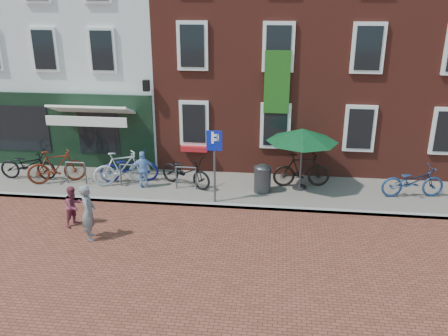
# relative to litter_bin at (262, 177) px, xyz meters

# --- Properties ---
(ground) EXTENTS (80.00, 80.00, 0.00)m
(ground) POSITION_rel_litter_bin_xyz_m (-3.15, -1.27, -0.65)
(ground) COLOR brown
(sidewalk) EXTENTS (24.00, 3.00, 0.10)m
(sidewalk) POSITION_rel_litter_bin_xyz_m (-2.15, 0.23, -0.60)
(sidewalk) COLOR slate
(sidewalk) RESTS_ON ground
(building_stucco) EXTENTS (8.00, 8.00, 9.00)m
(building_stucco) POSITION_rel_litter_bin_xyz_m (-8.15, 5.73, 3.85)
(building_stucco) COLOR silver
(building_stucco) RESTS_ON ground
(building_brick_mid) EXTENTS (6.00, 8.00, 10.00)m
(building_brick_mid) POSITION_rel_litter_bin_xyz_m (-1.15, 5.73, 4.35)
(building_brick_mid) COLOR maroon
(building_brick_mid) RESTS_ON ground
(building_brick_right) EXTENTS (6.00, 8.00, 10.00)m
(building_brick_right) POSITION_rel_litter_bin_xyz_m (4.85, 5.73, 4.35)
(building_brick_right) COLOR maroon
(building_brick_right) RESTS_ON ground
(litter_bin) EXTENTS (0.57, 0.57, 1.06)m
(litter_bin) POSITION_rel_litter_bin_xyz_m (0.00, 0.00, 0.00)
(litter_bin) COLOR #3A3A3D
(litter_bin) RESTS_ON sidewalk
(parking_sign) EXTENTS (0.50, 0.08, 2.43)m
(parking_sign) POSITION_rel_litter_bin_xyz_m (-1.51, -1.03, 1.11)
(parking_sign) COLOR #4C4C4F
(parking_sign) RESTS_ON sidewalk
(parasol) EXTENTS (2.44, 2.44, 2.27)m
(parasol) POSITION_rel_litter_bin_xyz_m (1.29, 0.45, 1.49)
(parasol) COLOR #4C4C4F
(parasol) RESTS_ON sidewalk
(woman) EXTENTS (0.55, 0.68, 1.63)m
(woman) POSITION_rel_litter_bin_xyz_m (-4.68, -3.70, 0.17)
(woman) COLOR slate
(woman) RESTS_ON ground
(boy) EXTENTS (0.67, 0.73, 1.23)m
(boy) POSITION_rel_litter_bin_xyz_m (-5.46, -2.96, -0.03)
(boy) COLOR #843045
(boy) RESTS_ON ground
(cafe_person) EXTENTS (0.84, 0.53, 1.33)m
(cafe_person) POSITION_rel_litter_bin_xyz_m (-4.15, -0.12, 0.12)
(cafe_person) COLOR #7AA4E3
(cafe_person) RESTS_ON sidewalk
(bicycle_0) EXTENTS (2.11, 0.80, 1.10)m
(bicycle_0) POSITION_rel_litter_bin_xyz_m (-8.58, 0.16, 0.00)
(bicycle_0) COLOR black
(bicycle_0) RESTS_ON sidewalk
(bicycle_1) EXTENTS (2.08, 1.36, 1.22)m
(bicycle_1) POSITION_rel_litter_bin_xyz_m (-7.37, -0.05, 0.06)
(bicycle_1) COLOR #5A1F0F
(bicycle_1) RESTS_ON sidewalk
(bicycle_2) EXTENTS (2.20, 1.22, 1.10)m
(bicycle_2) POSITION_rel_litter_bin_xyz_m (-4.83, 0.37, 0.00)
(bicycle_2) COLOR #0E1355
(bicycle_2) RESTS_ON sidewalk
(bicycle_3) EXTENTS (2.06, 1.44, 1.22)m
(bicycle_3) POSITION_rel_litter_bin_xyz_m (-5.00, 0.10, 0.06)
(bicycle_3) COLOR silver
(bicycle_3) RESTS_ON sidewalk
(bicycle_4) EXTENTS (2.19, 1.57, 1.10)m
(bicycle_4) POSITION_rel_litter_bin_xyz_m (-2.71, 0.22, 0.00)
(bicycle_4) COLOR black
(bicycle_4) RESTS_ON sidewalk
(bicycle_5) EXTENTS (2.09, 0.87, 1.22)m
(bicycle_5) POSITION_rel_litter_bin_xyz_m (1.34, 0.66, 0.06)
(bicycle_5) COLOR black
(bicycle_5) RESTS_ON sidewalk
(bicycle_6) EXTENTS (2.17, 1.03, 1.10)m
(bicycle_6) POSITION_rel_litter_bin_xyz_m (5.00, 0.20, 0.00)
(bicycle_6) COLOR navy
(bicycle_6) RESTS_ON sidewalk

